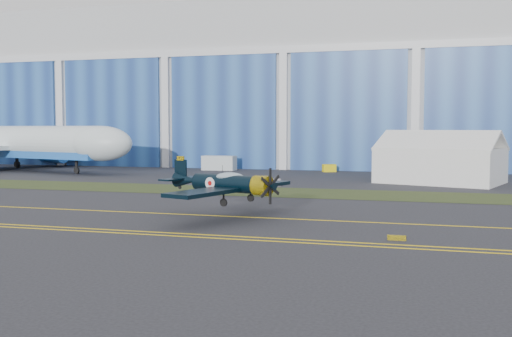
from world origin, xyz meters
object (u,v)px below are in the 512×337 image
(jetliner, at_px, (5,107))
(tent, at_px, (440,156))
(tug, at_px, (329,168))
(warbird, at_px, (226,183))
(shipping_container, at_px, (219,163))

(jetliner, distance_m, tent, 72.06)
(jetliner, xyz_separation_m, tug, (54.36, 10.45, -10.13))
(warbird, bearing_deg, tug, 108.27)
(shipping_container, bearing_deg, warbird, -68.15)
(shipping_container, bearing_deg, jetliner, -163.79)
(warbird, bearing_deg, tent, 83.13)
(warbird, bearing_deg, shipping_container, 128.58)
(jetliner, distance_m, shipping_container, 37.99)
(shipping_container, height_order, tug, shipping_container)
(warbird, xyz_separation_m, shipping_container, (-18.41, 50.70, -1.58))
(shipping_container, xyz_separation_m, tug, (18.72, 1.35, -0.62))
(jetliner, bearing_deg, warbird, -22.74)
(tent, height_order, tug, tent)
(warbird, xyz_separation_m, tent, (17.48, 36.67, 0.69))
(tug, bearing_deg, jetliner, 168.21)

